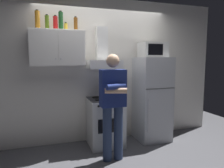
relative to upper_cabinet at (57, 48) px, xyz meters
The scene contains 15 objects.
ground_plane 1.98m from the upper_cabinet, 23.77° to the right, with size 7.00×7.00×0.00m, color #4C4C51.
back_wall_tiled 0.97m from the upper_cabinet, 14.86° to the left, with size 4.80×0.10×2.70m, color silver.
upper_cabinet is the anchor object (origin of this frame).
stove_oven 1.55m from the upper_cabinet, ahead, with size 0.60×0.62×0.87m.
range_hood 0.81m from the upper_cabinet, ahead, with size 0.60×0.44×0.75m.
refrigerator 2.00m from the upper_cabinet, ahead, with size 0.60×0.62×1.60m.
microwave 1.75m from the upper_cabinet, ahead, with size 0.48×0.37×0.28m.
person_standing 1.35m from the upper_cabinet, 44.26° to the right, with size 0.38×0.33×1.64m.
cooking_pot 1.27m from the upper_cabinet, 14.73° to the right, with size 0.31×0.21×0.10m.
bottle_beer_brown 0.53m from the upper_cabinet, ahead, with size 0.06×0.06×0.25m.
bottle_liquor_amber 0.54m from the upper_cabinet, behind, with size 0.08×0.08×0.32m.
bottle_olive_oil 0.44m from the upper_cabinet, behind, with size 0.06×0.06×0.24m.
bottle_soda_red 0.41m from the upper_cabinet, 164.70° to the left, with size 0.08×0.08×0.24m.
bottle_spice_jar 0.40m from the upper_cabinet, 12.53° to the left, with size 0.06×0.06×0.14m.
bottle_wine_green 0.46m from the upper_cabinet, 10.75° to the left, with size 0.08×0.08×0.32m.
Camera 1 is at (-1.08, -3.32, 1.56)m, focal length 33.65 mm.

